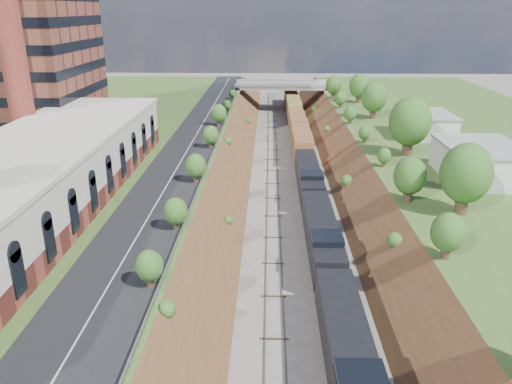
% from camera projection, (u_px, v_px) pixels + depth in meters
% --- Properties ---
extents(platform_left, '(44.00, 180.00, 5.00)m').
position_uv_depth(platform_left, '(66.00, 173.00, 73.30)').
color(platform_left, '#3E5B25').
rests_on(platform_left, ground).
extents(embankment_left, '(10.00, 180.00, 10.00)m').
position_uv_depth(embankment_left, '(216.00, 190.00, 73.61)').
color(embankment_left, brown).
rests_on(embankment_left, ground).
extents(embankment_right, '(10.00, 180.00, 10.00)m').
position_uv_depth(embankment_right, '(365.00, 192.00, 73.05)').
color(embankment_right, brown).
rests_on(embankment_right, ground).
extents(rail_left_track, '(1.58, 180.00, 0.18)m').
position_uv_depth(rail_left_track, '(272.00, 190.00, 73.36)').
color(rail_left_track, gray).
rests_on(rail_left_track, ground).
extents(rail_right_track, '(1.58, 180.00, 0.18)m').
position_uv_depth(rail_right_track, '(308.00, 191.00, 73.23)').
color(rail_right_track, gray).
rests_on(rail_right_track, ground).
extents(road, '(8.00, 180.00, 0.10)m').
position_uv_depth(road, '(184.00, 157.00, 71.97)').
color(road, black).
rests_on(road, platform_left).
extents(guardrail, '(0.10, 171.00, 0.70)m').
position_uv_depth(guardrail, '(212.00, 154.00, 71.51)').
color(guardrail, '#99999E').
rests_on(guardrail, platform_left).
extents(commercial_building, '(14.30, 62.30, 7.00)m').
position_uv_depth(commercial_building, '(24.00, 184.00, 50.46)').
color(commercial_building, brown).
rests_on(commercial_building, platform_left).
extents(smokestack, '(3.20, 3.20, 40.00)m').
position_uv_depth(smokestack, '(6.00, 10.00, 61.81)').
color(smokestack, brown).
rests_on(smokestack, platform_left).
extents(overpass, '(24.50, 8.30, 7.40)m').
position_uv_depth(overpass, '(282.00, 91.00, 129.74)').
color(overpass, gray).
rests_on(overpass, ground).
extents(white_building_near, '(9.00, 12.00, 4.00)m').
position_uv_depth(white_building_near, '(480.00, 162.00, 62.80)').
color(white_building_near, silver).
rests_on(white_building_near, platform_right).
extents(white_building_far, '(8.00, 10.00, 3.60)m').
position_uv_depth(white_building_far, '(425.00, 125.00, 83.51)').
color(white_building_far, silver).
rests_on(white_building_far, platform_right).
extents(tree_right_large, '(5.25, 5.25, 7.61)m').
position_uv_depth(tree_right_large, '(466.00, 174.00, 50.89)').
color(tree_right_large, '#473323').
rests_on(tree_right_large, platform_right).
extents(tree_left_crest, '(2.45, 2.45, 3.55)m').
position_uv_depth(tree_left_crest, '(140.00, 296.00, 33.69)').
color(tree_left_crest, '#473323').
rests_on(tree_left_crest, platform_left).
extents(freight_train, '(3.11, 124.99, 4.63)m').
position_uv_depth(freight_train, '(302.00, 146.00, 87.02)').
color(freight_train, black).
rests_on(freight_train, ground).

